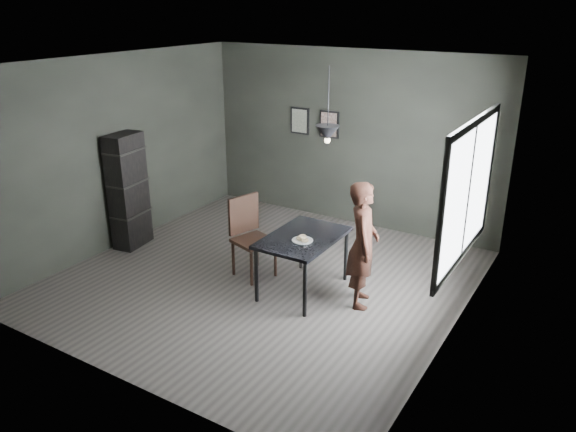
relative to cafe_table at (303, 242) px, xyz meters
The scene contains 13 objects.
ground 0.90m from the cafe_table, behind, with size 5.00×5.00×0.00m, color #332F2C.
back_wall 2.67m from the cafe_table, 103.50° to the left, with size 5.00×0.10×2.80m, color black.
ceiling 2.21m from the cafe_table, behind, with size 5.00×5.00×0.02m.
window_assembly 2.10m from the cafe_table, ahead, with size 0.04×1.96×1.56m.
cafe_table is the anchor object (origin of this frame).
white_plate 0.18m from the cafe_table, 63.00° to the right, with size 0.23×0.23×0.01m, color silver.
donut_pile 0.20m from the cafe_table, 63.00° to the right, with size 0.17×0.12×0.07m.
woman 0.78m from the cafe_table, ahead, with size 0.57×0.37×1.56m, color black.
wood_chair 0.86m from the cafe_table, behind, with size 0.59×0.59×1.08m.
shelf_unit 2.93m from the cafe_table, behind, with size 0.32×0.57×1.71m, color black.
pendant_lamp 1.41m from the cafe_table, 21.80° to the left, with size 0.28×0.28×0.86m.
framed_print_left 3.03m from the cafe_table, 121.30° to the left, with size 0.34×0.04×0.44m.
framed_print_right 2.80m from the cafe_table, 111.06° to the left, with size 0.34×0.04×0.44m.
Camera 1 is at (3.77, -5.53, 3.48)m, focal length 35.00 mm.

